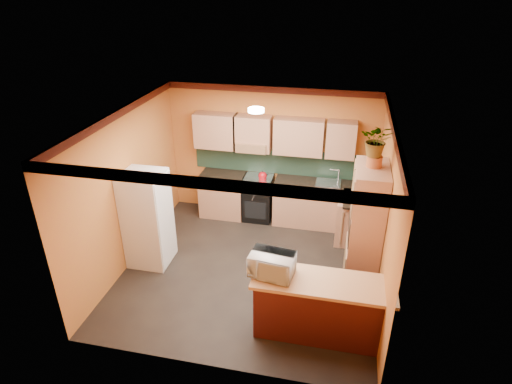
{
  "coord_description": "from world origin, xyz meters",
  "views": [
    {
      "loc": [
        1.38,
        -5.83,
        4.55
      ],
      "look_at": [
        0.03,
        0.45,
        1.29
      ],
      "focal_mm": 30.0,
      "sensor_mm": 36.0,
      "label": 1
    }
  ],
  "objects_px": {
    "pantry": "(365,230)",
    "microwave": "(272,265)",
    "stove": "(258,198)",
    "fridge": "(147,219)",
    "breakfast_bar": "(321,309)",
    "base_cabinets_back": "(288,202)"
  },
  "relations": [
    {
      "from": "fridge",
      "to": "breakfast_bar",
      "type": "relative_size",
      "value": 0.94
    },
    {
      "from": "base_cabinets_back",
      "to": "microwave",
      "type": "xyz_separation_m",
      "value": [
        0.2,
        -3.03,
        0.65
      ]
    },
    {
      "from": "pantry",
      "to": "microwave",
      "type": "height_order",
      "value": "pantry"
    },
    {
      "from": "pantry",
      "to": "microwave",
      "type": "xyz_separation_m",
      "value": [
        -1.24,
        -1.22,
        0.04
      ]
    },
    {
      "from": "base_cabinets_back",
      "to": "pantry",
      "type": "distance_m",
      "value": 2.39
    },
    {
      "from": "stove",
      "to": "pantry",
      "type": "height_order",
      "value": "pantry"
    },
    {
      "from": "stove",
      "to": "breakfast_bar",
      "type": "bearing_deg",
      "value": -63.29
    },
    {
      "from": "base_cabinets_back",
      "to": "pantry",
      "type": "bearing_deg",
      "value": -51.51
    },
    {
      "from": "fridge",
      "to": "microwave",
      "type": "height_order",
      "value": "fridge"
    },
    {
      "from": "microwave",
      "to": "pantry",
      "type": "bearing_deg",
      "value": 51.68
    },
    {
      "from": "stove",
      "to": "microwave",
      "type": "height_order",
      "value": "microwave"
    },
    {
      "from": "breakfast_bar",
      "to": "microwave",
      "type": "relative_size",
      "value": 3.07
    },
    {
      "from": "base_cabinets_back",
      "to": "stove",
      "type": "relative_size",
      "value": 4.01
    },
    {
      "from": "stove",
      "to": "pantry",
      "type": "relative_size",
      "value": 0.43
    },
    {
      "from": "stove",
      "to": "fridge",
      "type": "relative_size",
      "value": 0.54
    },
    {
      "from": "base_cabinets_back",
      "to": "fridge",
      "type": "relative_size",
      "value": 2.15
    },
    {
      "from": "stove",
      "to": "microwave",
      "type": "xyz_separation_m",
      "value": [
        0.82,
        -3.03,
        0.64
      ]
    },
    {
      "from": "stove",
      "to": "breakfast_bar",
      "type": "distance_m",
      "value": 3.39
    },
    {
      "from": "stove",
      "to": "microwave",
      "type": "bearing_deg",
      "value": -74.81
    },
    {
      "from": "pantry",
      "to": "breakfast_bar",
      "type": "bearing_deg",
      "value": -113.94
    },
    {
      "from": "stove",
      "to": "microwave",
      "type": "distance_m",
      "value": 3.2
    },
    {
      "from": "fridge",
      "to": "microwave",
      "type": "relative_size",
      "value": 2.9
    }
  ]
}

